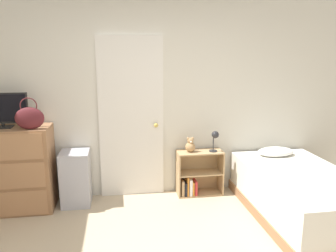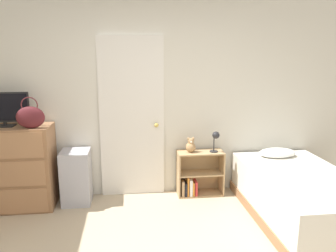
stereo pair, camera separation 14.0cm
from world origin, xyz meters
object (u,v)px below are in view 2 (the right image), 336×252
dresser (9,168)px  bookshelf (197,176)px  teddy_bear (191,146)px  bed (301,196)px  tv (3,109)px  handbag (30,117)px  storage_bin (76,177)px  desk_lamp (216,138)px

dresser → bookshelf: dresser is taller
teddy_bear → bed: size_ratio=0.11×
tv → bed: bearing=-11.4°
handbag → bookshelf: size_ratio=0.60×
dresser → storage_bin: dresser is taller
handbag → bed: 3.22m
handbag → storage_bin: 0.94m
desk_lamp → bed: (0.82, -0.75, -0.52)m
handbag → teddy_bear: size_ratio=1.83×
handbag → teddy_bear: 1.98m
teddy_bear → desk_lamp: (0.32, -0.04, 0.11)m
bookshelf → tv: bearing=-177.4°
bookshelf → bed: 1.32m
tv → handbag: (0.33, -0.14, -0.08)m
tv → desk_lamp: 2.60m
handbag → teddy_bear: (1.91, 0.24, -0.47)m
tv → bed: (3.38, -0.68, -0.97)m
tv → bookshelf: (2.33, 0.11, -0.98)m
handbag → bookshelf: bearing=7.1°
storage_bin → bed: storage_bin is taller
desk_lamp → tv: bearing=-178.6°
handbag → storage_bin: size_ratio=0.53×
bookshelf → teddy_bear: size_ratio=3.06×
handbag → desk_lamp: 2.26m
tv → bookshelf: size_ratio=0.96×
desk_lamp → bed: size_ratio=0.15×
teddy_bear → storage_bin: bearing=-177.9°
desk_lamp → handbag: bearing=-174.8°
dresser → storage_bin: bearing=3.6°
dresser → bed: 3.46m
bed → bookshelf: bearing=143.0°
bookshelf → teddy_bear: teddy_bear is taller
dresser → teddy_bear: bearing=2.6°
storage_bin → desk_lamp: 1.85m
teddy_bear → desk_lamp: bearing=-6.8°
desk_lamp → bed: 1.23m
teddy_bear → tv: bearing=-177.4°
handbag → desk_lamp: size_ratio=1.31×
bookshelf → bed: bearing=-37.0°
dresser → handbag: bearing=-22.2°
dresser → tv: (0.00, 0.00, 0.72)m
handbag → storage_bin: (0.43, 0.19, -0.82)m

